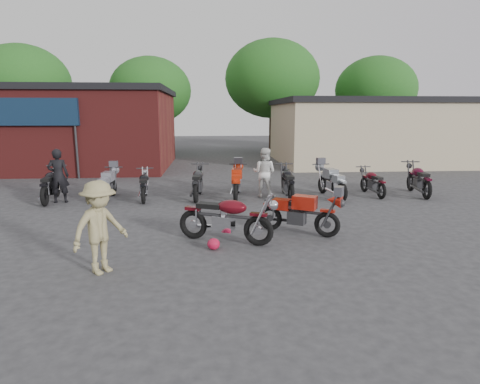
{
  "coord_description": "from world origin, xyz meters",
  "views": [
    {
      "loc": [
        -0.65,
        -8.72,
        2.93
      ],
      "look_at": [
        0.1,
        1.57,
        0.9
      ],
      "focal_mm": 30.0,
      "sensor_mm": 36.0,
      "label": 1
    }
  ],
  "objects": [
    {
      "name": "ground",
      "position": [
        0.0,
        0.0,
        0.0
      ],
      "size": [
        90.0,
        90.0,
        0.0
      ],
      "primitive_type": "plane",
      "color": "#303032"
    },
    {
      "name": "row_bike_4",
      "position": [
        0.25,
        5.21,
        0.6
      ],
      "size": [
        0.93,
        2.15,
        1.21
      ],
      "primitive_type": null,
      "rotation": [
        0.0,
        0.0,
        1.45
      ],
      "color": "red",
      "rests_on": "ground"
    },
    {
      "name": "person_tan",
      "position": [
        -2.71,
        -1.47,
        0.87
      ],
      "size": [
        1.23,
        1.27,
        1.74
      ],
      "primitive_type": "imported",
      "rotation": [
        0.0,
        0.0,
        0.86
      ],
      "color": "#988C5E",
      "rests_on": "ground"
    },
    {
      "name": "tree_2",
      "position": [
        4.0,
        22.0,
        4.4
      ],
      "size": [
        7.04,
        7.04,
        8.8
      ],
      "primitive_type": null,
      "color": "#144B15",
      "rests_on": "ground"
    },
    {
      "name": "brick_building",
      "position": [
        -9.0,
        14.0,
        2.0
      ],
      "size": [
        12.0,
        8.0,
        4.0
      ],
      "primitive_type": "cube",
      "color": "maroon",
      "rests_on": "ground"
    },
    {
      "name": "row_bike_6",
      "position": [
        3.59,
        4.96,
        0.6
      ],
      "size": [
        1.01,
        2.16,
        1.21
      ],
      "primitive_type": null,
      "rotation": [
        0.0,
        0.0,
        1.73
      ],
      "color": "gray",
      "rests_on": "ground"
    },
    {
      "name": "row_bike_1",
      "position": [
        -4.2,
        5.12,
        0.57
      ],
      "size": [
        0.69,
        1.98,
        1.14
      ],
      "primitive_type": null,
      "rotation": [
        0.0,
        0.0,
        1.55
      ],
      "color": "gray",
      "rests_on": "ground"
    },
    {
      "name": "tree_3",
      "position": [
        12.0,
        22.0,
        3.8
      ],
      "size": [
        6.08,
        6.08,
        7.6
      ],
      "primitive_type": null,
      "color": "#144B15",
      "rests_on": "ground"
    },
    {
      "name": "row_bike_3",
      "position": [
        -1.12,
        5.16,
        0.62
      ],
      "size": [
        0.83,
        2.17,
        1.24
      ],
      "primitive_type": null,
      "rotation": [
        0.0,
        0.0,
        1.51
      ],
      "color": "black",
      "rests_on": "ground"
    },
    {
      "name": "vintage_motorcycle",
      "position": [
        -0.31,
        0.14,
        0.64
      ],
      "size": [
        2.33,
        1.55,
        1.29
      ],
      "primitive_type": null,
      "rotation": [
        0.0,
        0.0,
        -0.41
      ],
      "color": "#570A13",
      "rests_on": "ground"
    },
    {
      "name": "sportbike",
      "position": [
        1.5,
        0.68,
        0.58
      ],
      "size": [
        2.07,
        1.56,
        1.16
      ],
      "primitive_type": null,
      "rotation": [
        0.0,
        0.0,
        -0.51
      ],
      "color": "#B71C0F",
      "rests_on": "ground"
    },
    {
      "name": "person_light",
      "position": [
        1.22,
        5.21,
        0.87
      ],
      "size": [
        1.05,
        0.97,
        1.75
      ],
      "primitive_type": "imported",
      "rotation": [
        0.0,
        0.0,
        2.69
      ],
      "color": "silver",
      "rests_on": "ground"
    },
    {
      "name": "tree_1",
      "position": [
        -5.0,
        22.0,
        3.7
      ],
      "size": [
        5.92,
        5.92,
        7.4
      ],
      "primitive_type": null,
      "color": "#144B15",
      "rests_on": "ground"
    },
    {
      "name": "helmet",
      "position": [
        -0.62,
        -0.34,
        0.13
      ],
      "size": [
        0.3,
        0.3,
        0.25
      ],
      "primitive_type": "ellipsoid",
      "rotation": [
        0.0,
        0.0,
        0.1
      ],
      "color": "#B31334",
      "rests_on": "ground"
    },
    {
      "name": "tree_0",
      "position": [
        -14.0,
        22.0,
        4.1
      ],
      "size": [
        6.56,
        6.56,
        8.2
      ],
      "primitive_type": null,
      "color": "#144B15",
      "rests_on": "ground"
    },
    {
      "name": "stucco_building",
      "position": [
        8.5,
        15.0,
        1.75
      ],
      "size": [
        10.0,
        8.0,
        3.5
      ],
      "primitive_type": "cube",
      "color": "tan",
      "rests_on": "ground"
    },
    {
      "name": "person_dark",
      "position": [
        -5.69,
        4.77,
        0.9
      ],
      "size": [
        0.71,
        0.52,
        1.8
      ],
      "primitive_type": "imported",
      "rotation": [
        0.0,
        0.0,
        3.28
      ],
      "color": "black",
      "rests_on": "ground"
    },
    {
      "name": "row_bike_0",
      "position": [
        -6.06,
        5.02,
        0.62
      ],
      "size": [
        0.95,
        2.2,
        1.24
      ],
      "primitive_type": null,
      "rotation": [
        0.0,
        0.0,
        1.69
      ],
      "color": "black",
      "rests_on": "ground"
    },
    {
      "name": "row_bike_7",
      "position": [
        5.19,
        5.22,
        0.53
      ],
      "size": [
        0.73,
        1.86,
        1.06
      ],
      "primitive_type": null,
      "rotation": [
        0.0,
        0.0,
        1.64
      ],
      "color": "#500A14",
      "rests_on": "ground"
    },
    {
      "name": "row_bike_2",
      "position": [
        -2.96,
        5.06,
        0.55
      ],
      "size": [
        0.82,
        1.95,
        1.1
      ],
      "primitive_type": null,
      "rotation": [
        0.0,
        0.0,
        1.68
      ],
      "color": "black",
      "rests_on": "ground"
    },
    {
      "name": "row_bike_8",
      "position": [
        6.88,
        5.14,
        0.62
      ],
      "size": [
        1.0,
        2.23,
        1.25
      ],
      "primitive_type": null,
      "rotation": [
        0.0,
        0.0,
        1.43
      ],
      "color": "#49091F",
      "rests_on": "ground"
    },
    {
      "name": "row_bike_5",
      "position": [
        2.03,
        5.02,
        0.61
      ],
      "size": [
        0.76,
        2.12,
        1.22
      ],
      "primitive_type": null,
      "rotation": [
        0.0,
        0.0,
        1.54
      ],
      "color": "black",
      "rests_on": "ground"
    }
  ]
}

